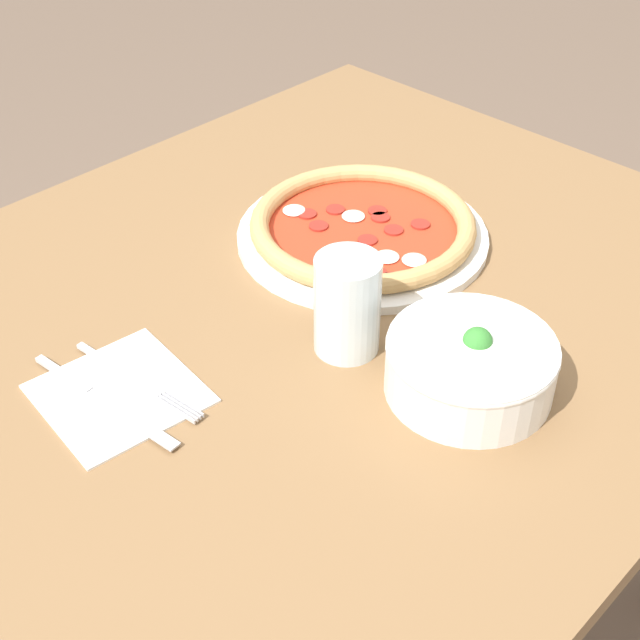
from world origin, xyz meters
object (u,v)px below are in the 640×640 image
at_px(fork, 135,379).
at_px(glass, 347,305).
at_px(bowl, 471,363).
at_px(knife, 97,396).
at_px(pizza, 363,229).

xyz_separation_m(fork, glass, (-0.21, 0.12, 0.05)).
bearing_deg(bowl, knife, -43.37).
xyz_separation_m(fork, knife, (0.04, -0.01, -0.00)).
bearing_deg(fork, pizza, 86.66).
xyz_separation_m(bowl, fork, (0.25, -0.27, -0.03)).
height_order(fork, knife, same).
relative_size(bowl, glass, 1.54).
distance_m(pizza, fork, 0.39).
bearing_deg(pizza, bowl, 63.42).
distance_m(pizza, glass, 0.23).
distance_m(pizza, bowl, 0.32).
bearing_deg(glass, bowl, 105.17).
height_order(bowl, fork, bowl).
bearing_deg(knife, fork, 74.90).
relative_size(bowl, knife, 0.83).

